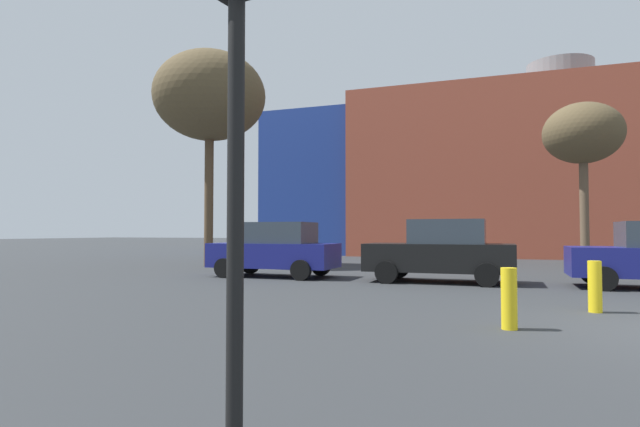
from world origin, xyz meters
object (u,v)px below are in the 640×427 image
traffic_light_near_left (235,19)px  bollard_yellow_0 (595,287)px  bare_tree_0 (583,135)px  bare_tree_1 (210,97)px  bollard_yellow_1 (509,298)px  parked_car_0 (276,250)px  parked_car_1 (441,251)px

traffic_light_near_left → bollard_yellow_0: (3.38, 7.56, -2.52)m
traffic_light_near_left → bare_tree_0: (4.90, 19.62, 2.42)m
bare_tree_1 → traffic_light_near_left: bearing=-57.4°
traffic_light_near_left → bollard_yellow_1: size_ratio=4.32×
bare_tree_0 → parked_car_0: bearing=-144.7°
parked_car_0 → bare_tree_1: (-5.05, 3.93, 6.60)m
parked_car_0 → bare_tree_1: 9.19m
parked_car_0 → bollard_yellow_1: bearing=135.5°
bare_tree_1 → parked_car_0: bearing=-37.9°
traffic_light_near_left → bare_tree_0: bearing=175.5°
parked_car_0 → traffic_light_near_left: traffic_light_near_left is taller
parked_car_0 → bollard_yellow_0: size_ratio=4.38×
parked_car_0 → bare_tree_0: bare_tree_0 is taller
parked_car_0 → bollard_yellow_0: bearing=151.3°
parked_car_0 → bare_tree_0: bearing=-144.7°
traffic_light_near_left → bollard_yellow_1: 6.13m
parked_car_1 → bare_tree_1: 12.96m
parked_car_0 → bare_tree_1: bare_tree_1 is taller
bollard_yellow_1 → traffic_light_near_left: bearing=-109.3°
parked_car_1 → traffic_light_near_left: bearing=89.8°
traffic_light_near_left → bollard_yellow_1: bearing=170.2°
parked_car_0 → parked_car_1: bearing=180.0°
bare_tree_0 → bollard_yellow_1: bare_tree_0 is taller
bollard_yellow_0 → parked_car_1: bearing=124.8°
bare_tree_0 → parked_car_1: bearing=-123.7°
parked_car_1 → bollard_yellow_1: 7.32m
traffic_light_near_left → bollard_yellow_0: size_ratio=4.26×
traffic_light_near_left → bare_tree_1: 19.84m
parked_car_0 → bollard_yellow_0: parked_car_0 is taller
parked_car_1 → bollard_yellow_0: parked_car_1 is taller
traffic_light_near_left → bollard_yellow_0: bearing=165.5°
parked_car_1 → traffic_light_near_left: traffic_light_near_left is taller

